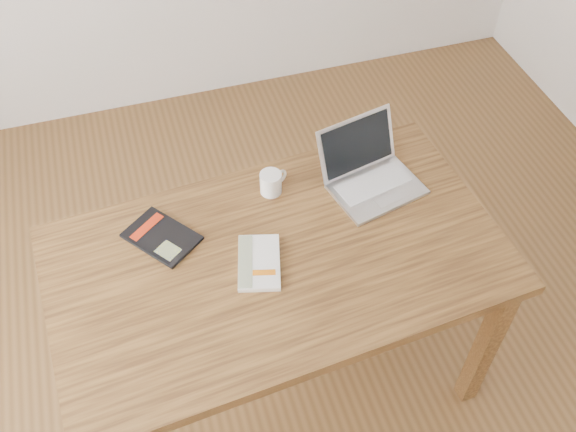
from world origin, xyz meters
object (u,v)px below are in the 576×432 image
object	(u,v)px
coffee_mug	(271,182)
laptop	(370,173)
white_guidebook	(259,262)
desk	(278,274)
black_guidebook	(162,237)

from	to	relation	value
coffee_mug	laptop	bearing A→B (deg)	-35.72
white_guidebook	laptop	world-z (taller)	laptop
laptop	desk	bearing A→B (deg)	-163.70
desk	laptop	xyz separation A→B (m)	(0.38, 0.21, 0.13)
black_guidebook	white_guidebook	bearing A→B (deg)	-73.16
laptop	coffee_mug	size ratio (longest dim) A/B	3.38
white_guidebook	desk	bearing A→B (deg)	26.37
laptop	coffee_mug	bearing A→B (deg)	157.35
white_guidebook	black_guidebook	world-z (taller)	white_guidebook
white_guidebook	coffee_mug	distance (m)	0.30
white_guidebook	coffee_mug	xyz separation A→B (m)	(0.12, 0.28, 0.03)
desk	black_guidebook	distance (m)	0.38
desk	coffee_mug	xyz separation A→B (m)	(0.06, 0.27, 0.13)
black_guidebook	laptop	world-z (taller)	laptop
black_guidebook	coffee_mug	xyz separation A→B (m)	(0.38, 0.09, 0.03)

